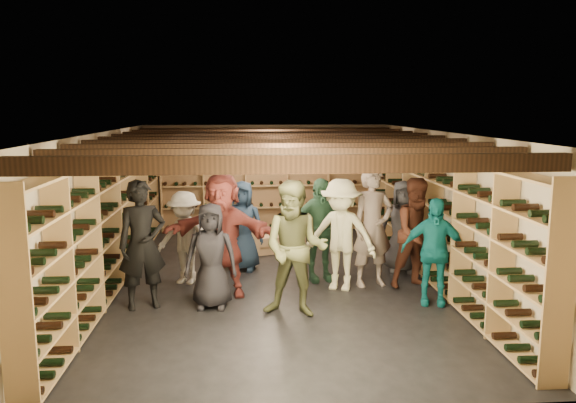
% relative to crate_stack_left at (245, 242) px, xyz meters
% --- Properties ---
extents(ground, '(8.00, 8.00, 0.00)m').
position_rel_crate_stack_left_xyz_m(ground, '(0.50, -1.30, -0.34)').
color(ground, black).
rests_on(ground, ground).
extents(walls, '(5.52, 8.02, 2.40)m').
position_rel_crate_stack_left_xyz_m(walls, '(0.50, -1.30, 0.86)').
color(walls, '#BFB094').
rests_on(walls, ground).
extents(ceiling, '(5.50, 8.00, 0.01)m').
position_rel_crate_stack_left_xyz_m(ceiling, '(0.50, -1.30, 2.06)').
color(ceiling, beige).
rests_on(ceiling, walls).
extents(ceiling_joists, '(5.40, 7.12, 0.18)m').
position_rel_crate_stack_left_xyz_m(ceiling_joists, '(0.50, -1.30, 1.92)').
color(ceiling_joists, black).
rests_on(ceiling_joists, ground).
extents(wine_rack_left, '(0.32, 7.50, 2.15)m').
position_rel_crate_stack_left_xyz_m(wine_rack_left, '(-2.07, -1.30, 0.74)').
color(wine_rack_left, tan).
rests_on(wine_rack_left, ground).
extents(wine_rack_right, '(0.32, 7.50, 2.15)m').
position_rel_crate_stack_left_xyz_m(wine_rack_right, '(3.07, -1.30, 0.74)').
color(wine_rack_right, tan).
rests_on(wine_rack_right, ground).
extents(wine_rack_back, '(4.70, 0.30, 2.15)m').
position_rel_crate_stack_left_xyz_m(wine_rack_back, '(0.50, 2.53, 0.73)').
color(wine_rack_back, tan).
rests_on(wine_rack_back, ground).
extents(crate_stack_left, '(0.52, 0.36, 0.68)m').
position_rel_crate_stack_left_xyz_m(crate_stack_left, '(0.00, 0.00, 0.00)').
color(crate_stack_left, tan).
rests_on(crate_stack_left, ground).
extents(crate_stack_right, '(0.57, 0.46, 0.34)m').
position_rel_crate_stack_left_xyz_m(crate_stack_right, '(0.42, 0.47, -0.17)').
color(crate_stack_right, tan).
rests_on(crate_stack_right, ground).
extents(crate_loose, '(0.55, 0.41, 0.17)m').
position_rel_crate_stack_left_xyz_m(crate_loose, '(0.99, 1.31, -0.25)').
color(crate_loose, tan).
rests_on(crate_loose, ground).
extents(person_0, '(0.76, 0.53, 1.49)m').
position_rel_crate_stack_left_xyz_m(person_0, '(-0.46, -2.43, 0.41)').
color(person_0, black).
rests_on(person_0, ground).
extents(person_1, '(0.77, 0.63, 1.81)m').
position_rel_crate_stack_left_xyz_m(person_1, '(-1.41, -2.37, 0.57)').
color(person_1, black).
rests_on(person_1, ground).
extents(person_2, '(1.06, 0.92, 1.84)m').
position_rel_crate_stack_left_xyz_m(person_2, '(0.69, -2.82, 0.58)').
color(person_2, brown).
rests_on(person_2, ground).
extents(person_3, '(1.28, 1.03, 1.72)m').
position_rel_crate_stack_left_xyz_m(person_3, '(1.48, -1.77, 0.52)').
color(person_3, '#EEECB7').
rests_on(person_3, ground).
extents(person_4, '(0.97, 0.58, 1.54)m').
position_rel_crate_stack_left_xyz_m(person_4, '(2.68, -2.51, 0.43)').
color(person_4, '#10777E').
rests_on(person_4, ground).
extents(person_5, '(1.80, 0.90, 1.86)m').
position_rel_crate_stack_left_xyz_m(person_5, '(-0.33, -1.90, 0.59)').
color(person_5, maroon).
rests_on(person_5, ground).
extents(person_6, '(0.85, 0.64, 1.56)m').
position_rel_crate_stack_left_xyz_m(person_6, '(-0.03, -0.60, 0.44)').
color(person_6, '#19293F').
rests_on(person_6, ground).
extents(person_7, '(0.78, 0.60, 1.88)m').
position_rel_crate_stack_left_xyz_m(person_7, '(2.01, -1.63, 0.60)').
color(person_7, gray).
rests_on(person_7, ground).
extents(person_8, '(0.96, 0.82, 1.73)m').
position_rel_crate_stack_left_xyz_m(person_8, '(2.68, -1.78, 0.53)').
color(person_8, '#4A2417').
rests_on(person_8, ground).
extents(person_9, '(1.10, 0.89, 1.49)m').
position_rel_crate_stack_left_xyz_m(person_9, '(-0.94, -1.29, 0.40)').
color(person_9, beige).
rests_on(person_9, ground).
extents(person_10, '(1.05, 0.62, 1.68)m').
position_rel_crate_stack_left_xyz_m(person_10, '(1.20, -1.29, 0.50)').
color(person_10, '#2A533A').
rests_on(person_10, ground).
extents(person_12, '(0.86, 0.65, 1.58)m').
position_rel_crate_stack_left_xyz_m(person_12, '(2.68, -0.92, 0.45)').
color(person_12, '#34343A').
rests_on(person_12, ground).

